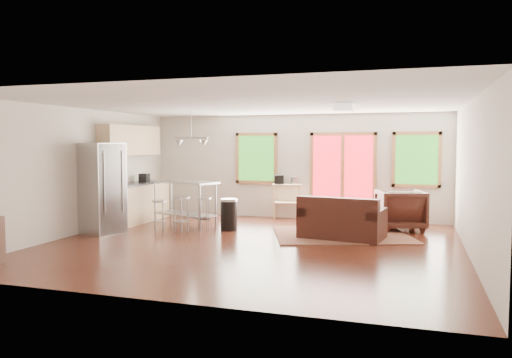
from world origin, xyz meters
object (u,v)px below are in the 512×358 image
(coffee_table, at_px, (351,217))
(ottoman, at_px, (332,219))
(refrigerator, at_px, (102,188))
(island, at_px, (185,195))
(armchair, at_px, (400,208))
(loveseat, at_px, (341,222))
(rug, at_px, (342,235))
(kitchen_cart, at_px, (286,189))

(coffee_table, xyz_separation_m, ottoman, (-0.48, 0.53, -0.14))
(coffee_table, distance_m, ottoman, 0.73)
(refrigerator, height_order, island, refrigerator)
(armchair, bearing_deg, loveseat, 36.27)
(loveseat, distance_m, coffee_table, 0.59)
(loveseat, distance_m, ottoman, 1.18)
(coffee_table, distance_m, refrigerator, 5.21)
(rug, relative_size, armchair, 2.75)
(loveseat, relative_size, refrigerator, 0.90)
(rug, distance_m, ottoman, 0.84)
(loveseat, relative_size, ottoman, 2.73)
(loveseat, relative_size, armchair, 1.76)
(refrigerator, bearing_deg, loveseat, 26.95)
(coffee_table, bearing_deg, rug, -125.04)
(coffee_table, relative_size, armchair, 1.05)
(refrigerator, distance_m, kitchen_cart, 4.46)
(loveseat, bearing_deg, kitchen_cart, 135.50)
(coffee_table, height_order, refrigerator, refrigerator)
(coffee_table, relative_size, refrigerator, 0.54)
(ottoman, bearing_deg, loveseat, -71.51)
(island, xyz_separation_m, kitchen_cart, (1.92, 1.78, 0.04))
(loveseat, distance_m, armchair, 1.76)
(rug, xyz_separation_m, refrigerator, (-4.82, -1.24, 0.93))
(armchair, relative_size, island, 0.55)
(armchair, bearing_deg, kitchen_cart, -33.98)
(coffee_table, xyz_separation_m, refrigerator, (-4.97, -1.45, 0.59))
(armchair, relative_size, ottoman, 1.55)
(rug, height_order, refrigerator, refrigerator)
(armchair, xyz_separation_m, ottoman, (-1.44, -0.28, -0.28))
(ottoman, relative_size, island, 0.36)
(rug, bearing_deg, island, 177.81)
(rug, height_order, coffee_table, coffee_table)
(island, bearing_deg, ottoman, 10.61)
(loveseat, height_order, ottoman, loveseat)
(armchair, bearing_deg, rug, 26.47)
(rug, xyz_separation_m, island, (-3.58, 0.14, 0.69))
(rug, relative_size, island, 1.53)
(kitchen_cart, bearing_deg, loveseat, -53.25)
(coffee_table, height_order, kitchen_cart, kitchen_cart)
(rug, xyz_separation_m, armchair, (1.11, 1.03, 0.47))
(island, bearing_deg, armchair, 10.74)
(refrigerator, bearing_deg, armchair, 37.70)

